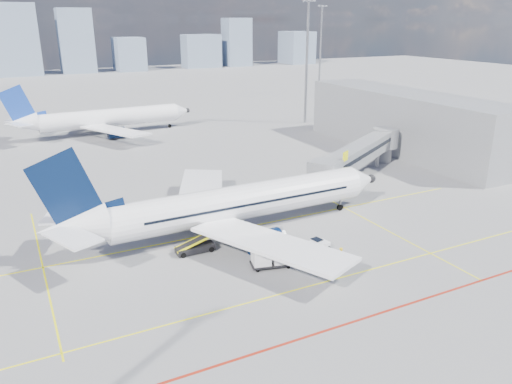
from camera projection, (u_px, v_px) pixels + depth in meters
ground at (275, 258)px, 47.66m from camera, size 420.00×420.00×0.00m
apron_markings at (291, 277)px, 44.12m from camera, size 90.00×35.12×0.01m
jet_bridge at (362, 152)px, 70.74m from camera, size 23.55×15.78×6.30m
terminal_block at (406, 122)px, 85.01m from camera, size 10.00×42.00×10.00m
floodlight_mast_ne at (307, 59)px, 105.79m from camera, size 3.20×0.61×25.45m
floodlight_mast_far at (321, 48)px, 146.82m from camera, size 3.20×0.61×25.45m
distant_skyline at (33, 48)px, 201.26m from camera, size 255.99×15.96×29.31m
main_aircraft at (229, 205)px, 52.14m from camera, size 38.39×33.46×11.19m
second_aircraft at (103, 119)px, 97.42m from camera, size 35.99×31.34×10.67m
baggage_tug at (319, 245)px, 48.78m from camera, size 2.22×1.61×1.41m
cargo_dolly at (271, 256)px, 45.63m from camera, size 4.01×2.48×2.04m
belt_loader at (196, 247)px, 48.71m from camera, size 5.43×1.49×2.22m
ramp_worker at (341, 256)px, 45.94m from camera, size 0.76×0.79×1.82m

